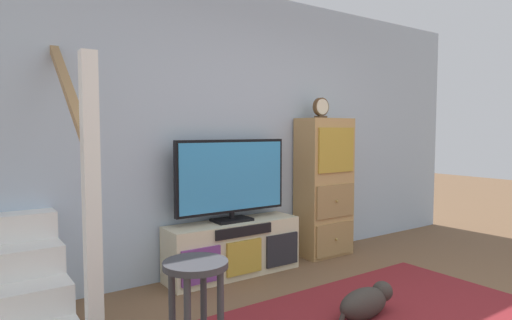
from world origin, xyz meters
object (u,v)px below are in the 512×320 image
Objects in this scene: television at (232,178)px; bar_stool_near at (196,293)px; desk_clock at (321,108)px; media_console at (233,248)px; dog at (366,302)px; side_cabinet at (324,187)px.

bar_stool_near is at bearing -127.61° from television.
desk_clock is 0.32× the size of bar_stool_near.
dog is (0.30, -1.33, -0.14)m from media_console.
media_console reaches higher than dog.
television is at bearing 102.47° from dog.
desk_clock reaches higher than media_console.
bar_stool_near is (-2.24, -1.39, -0.23)m from side_cabinet.
side_cabinet is at bearing 11.22° from desk_clock.
media_console is 2.39× the size of dog.
bar_stool_near is at bearing -147.57° from desk_clock.
bar_stool_near is (-1.08, -1.38, 0.25)m from media_console.
media_console is 1.14× the size of television.
television is at bearing 52.39° from bar_stool_near.
television is at bearing 178.49° from desk_clock.
side_cabinet is 0.85m from desk_clock.
television reaches higher than media_console.
dog is (1.38, 0.05, -0.39)m from bar_stool_near.
side_cabinet reaches higher than television.
desk_clock is at bearing -168.78° from side_cabinet.
television is (-0.00, 0.02, 0.66)m from media_console.
side_cabinet is at bearing 57.29° from dog.
bar_stool_near is at bearing -128.08° from media_console.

